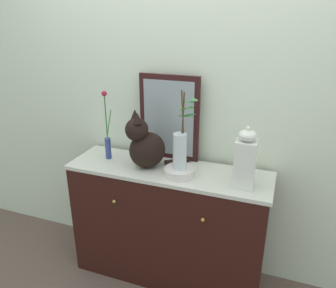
# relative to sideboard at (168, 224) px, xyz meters

# --- Properties ---
(ground_plane) EXTENTS (6.00, 6.00, 0.00)m
(ground_plane) POSITION_rel_sideboard_xyz_m (0.00, 0.00, -0.44)
(ground_plane) COLOR brown
(wall_back) EXTENTS (4.40, 0.08, 2.60)m
(wall_back) POSITION_rel_sideboard_xyz_m (0.00, 0.28, 0.86)
(wall_back) COLOR silver
(wall_back) RESTS_ON ground_plane
(sideboard) EXTENTS (1.37, 0.43, 0.88)m
(sideboard) POSITION_rel_sideboard_xyz_m (0.00, 0.00, 0.00)
(sideboard) COLOR black
(sideboard) RESTS_ON ground_plane
(mirror_leaning) EXTENTS (0.43, 0.03, 0.59)m
(mirror_leaning) POSITION_rel_sideboard_xyz_m (-0.06, 0.18, 0.74)
(mirror_leaning) COLOR black
(mirror_leaning) RESTS_ON sideboard
(cat_sitting) EXTENTS (0.40, 0.34, 0.40)m
(cat_sitting) POSITION_rel_sideboard_xyz_m (-0.15, -0.02, 0.60)
(cat_sitting) COLOR black
(cat_sitting) RESTS_ON sideboard
(vase_slim_green) EXTENTS (0.07, 0.04, 0.49)m
(vase_slim_green) POSITION_rel_sideboard_xyz_m (-0.46, 0.02, 0.59)
(vase_slim_green) COLOR #324188
(vase_slim_green) RESTS_ON sideboard
(bowl_porcelain) EXTENTS (0.19, 0.19, 0.05)m
(bowl_porcelain) POSITION_rel_sideboard_xyz_m (0.10, -0.06, 0.46)
(bowl_porcelain) COLOR silver
(bowl_porcelain) RESTS_ON sideboard
(vase_glass_clear) EXTENTS (0.16, 0.10, 0.51)m
(vase_glass_clear) POSITION_rel_sideboard_xyz_m (0.10, -0.06, 0.63)
(vase_glass_clear) COLOR silver
(vase_glass_clear) RESTS_ON bowl_porcelain
(jar_lidded_porcelain) EXTENTS (0.12, 0.12, 0.38)m
(jar_lidded_porcelain) POSITION_rel_sideboard_xyz_m (0.50, -0.06, 0.61)
(jar_lidded_porcelain) COLOR white
(jar_lidded_porcelain) RESTS_ON sideboard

